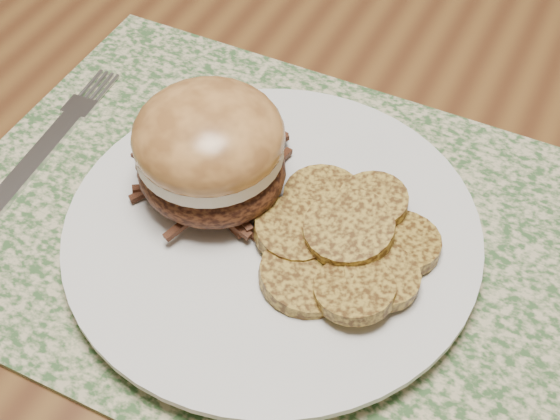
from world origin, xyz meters
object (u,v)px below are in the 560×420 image
object	(u,v)px
dining_table	(278,68)
fork	(45,148)
pork_sandwich	(210,150)
dinner_plate	(272,233)

from	to	relation	value
dining_table	fork	size ratio (longest dim) A/B	7.84
pork_sandwich	fork	world-z (taller)	pork_sandwich
dinner_plate	fork	xyz separation A→B (m)	(-0.19, 0.00, -0.01)
fork	pork_sandwich	bearing A→B (deg)	-0.69
dining_table	dinner_plate	world-z (taller)	dinner_plate
dinner_plate	fork	bearing A→B (deg)	178.95
pork_sandwich	fork	bearing A→B (deg)	-151.75
pork_sandwich	fork	size ratio (longest dim) A/B	0.70
fork	dining_table	bearing A→B (deg)	71.16
dinner_plate	pork_sandwich	distance (m)	0.07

